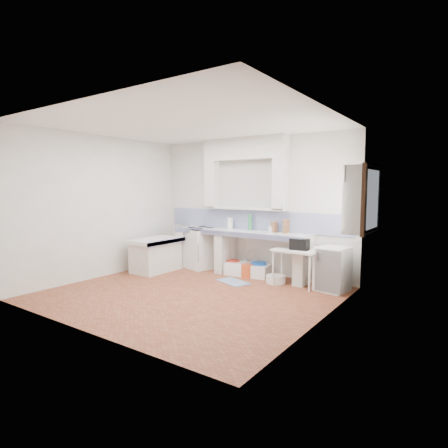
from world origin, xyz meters
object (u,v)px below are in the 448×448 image
Objects in this scene: sink at (249,270)px; fridge at (332,269)px; stove at (201,249)px; side_table at (295,268)px.

fridge is at bearing -10.92° from sink.
sink is 1.18× the size of fridge.
stove is at bearing -172.28° from fridge.
side_table is at bearing -159.54° from fridge.
sink is (1.23, 0.01, -0.33)m from stove.
sink is at bearing 18.35° from stove.
sink is 1.12× the size of side_table.
side_table is at bearing 11.76° from stove.
stove is at bearing 174.38° from sink.
side_table is (1.13, -0.26, 0.23)m from sink.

